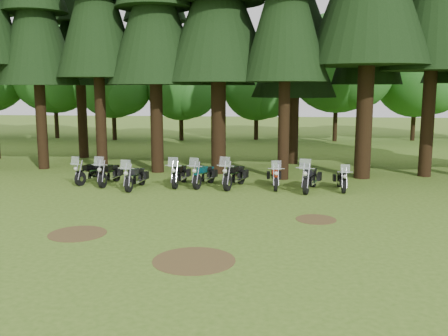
{
  "coord_description": "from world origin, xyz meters",
  "views": [
    {
      "loc": [
        3.12,
        -16.38,
        4.52
      ],
      "look_at": [
        0.83,
        5.0,
        1.0
      ],
      "focal_mm": 40.0,
      "sensor_mm": 36.0,
      "label": 1
    }
  ],
  "objects": [
    {
      "name": "pine_back_4",
      "position": [
        4.04,
        13.25,
        8.25
      ],
      "size": [
        4.94,
        4.94,
        13.78
      ],
      "color": "black",
      "rests_on": "ground"
    },
    {
      "name": "decid_6",
      "position": [
        14.85,
        27.01,
        5.2
      ],
      "size": [
        7.06,
        6.86,
        8.82
      ],
      "color": "black",
      "rests_on": "ground"
    },
    {
      "name": "motorcycle_5",
      "position": [
        1.23,
        5.69,
        0.52
      ],
      "size": [
        0.99,
        2.45,
        1.56
      ],
      "rotation": [
        0.0,
        0.0,
        -0.28
      ],
      "color": "black",
      "rests_on": "ground"
    },
    {
      "name": "ground",
      "position": [
        0.0,
        0.0,
        0.0
      ],
      "size": [
        120.0,
        120.0,
        0.0
      ],
      "primitive_type": "plane",
      "color": "#43681C",
      "rests_on": "ground"
    },
    {
      "name": "motorcycle_4",
      "position": [
        -0.18,
        5.84,
        0.49
      ],
      "size": [
        0.87,
        2.31,
        1.46
      ],
      "rotation": [
        0.0,
        0.0,
        -0.26
      ],
      "color": "black",
      "rests_on": "ground"
    },
    {
      "name": "decid_1",
      "position": [
        -15.99,
        25.76,
        5.83
      ],
      "size": [
        7.91,
        7.69,
        9.88
      ],
      "color": "black",
      "rests_on": "ground"
    },
    {
      "name": "decid_2",
      "position": [
        -10.43,
        24.78,
        4.95
      ],
      "size": [
        6.72,
        6.53,
        8.4
      ],
      "color": "black",
      "rests_on": "ground"
    },
    {
      "name": "motorcycle_6",
      "position": [
        3.04,
        5.81,
        0.47
      ],
      "size": [
        0.46,
        2.23,
        1.4
      ],
      "rotation": [
        0.0,
        0.0,
        0.07
      ],
      "color": "black",
      "rests_on": "ground"
    },
    {
      "name": "motorcycle_3",
      "position": [
        -1.32,
        5.88,
        0.49
      ],
      "size": [
        0.47,
        2.35,
        1.47
      ],
      "rotation": [
        0.0,
        0.0,
        -0.06
      ],
      "color": "black",
      "rests_on": "ground"
    },
    {
      "name": "decid_4",
      "position": [
        1.58,
        26.32,
        4.37
      ],
      "size": [
        5.93,
        5.76,
        7.41
      ],
      "color": "black",
      "rests_on": "ground"
    },
    {
      "name": "decid_3",
      "position": [
        -4.71,
        25.13,
        4.51
      ],
      "size": [
        6.12,
        5.95,
        7.65
      ],
      "color": "black",
      "rests_on": "ground"
    },
    {
      "name": "motorcycle_7",
      "position": [
        4.58,
        5.34,
        0.53
      ],
      "size": [
        0.92,
        2.49,
        1.58
      ],
      "rotation": [
        0.0,
        0.0,
        -0.25
      ],
      "color": "black",
      "rests_on": "ground"
    },
    {
      "name": "motorcycle_2",
      "position": [
        -3.15,
        4.96,
        0.49
      ],
      "size": [
        0.52,
        2.34,
        1.47
      ],
      "rotation": [
        0.0,
        0.0,
        -0.08
      ],
      "color": "black",
      "rests_on": "ground"
    },
    {
      "name": "dirt_patch_0",
      "position": [
        -3.0,
        -2.0,
        0.01
      ],
      "size": [
        1.8,
        1.8,
        0.01
      ],
      "primitive_type": "cylinder",
      "color": "#4C3D1E",
      "rests_on": "ground"
    },
    {
      "name": "motorcycle_1",
      "position": [
        -4.6,
        5.73,
        0.49
      ],
      "size": [
        0.5,
        2.35,
        1.48
      ],
      "rotation": [
        0.0,
        0.0,
        -0.07
      ],
      "color": "black",
      "rests_on": "ground"
    },
    {
      "name": "dirt_patch_2",
      "position": [
        1.0,
        -4.0,
        0.01
      ],
      "size": [
        2.2,
        2.2,
        0.01
      ],
      "primitive_type": "cylinder",
      "color": "#4C3D1E",
      "rests_on": "ground"
    },
    {
      "name": "dirt_patch_1",
      "position": [
        4.5,
        0.5,
        0.01
      ],
      "size": [
        1.4,
        1.4,
        0.01
      ],
      "primitive_type": "cylinder",
      "color": "#4C3D1E",
      "rests_on": "ground"
    },
    {
      "name": "motorcycle_8",
      "position": [
        5.98,
        5.63,
        0.43
      ],
      "size": [
        0.39,
        2.05,
        1.3
      ],
      "rotation": [
        0.0,
        0.0,
        0.01
      ],
      "color": "black",
      "rests_on": "ground"
    },
    {
      "name": "decid_5",
      "position": [
        8.29,
        25.71,
        6.23
      ],
      "size": [
        8.45,
        8.21,
        10.56
      ],
      "color": "black",
      "rests_on": "ground"
    },
    {
      "name": "pine_back_1",
      "position": [
        -9.26,
        14.35,
        9.71
      ],
      "size": [
        4.52,
        4.52,
        16.22
      ],
      "color": "black",
      "rests_on": "ground"
    },
    {
      "name": "motorcycle_0",
      "position": [
        -5.61,
        6.03,
        0.47
      ],
      "size": [
        0.97,
        2.19,
        1.4
      ],
      "rotation": [
        0.0,
        0.0,
        -0.33
      ],
      "color": "black",
      "rests_on": "ground"
    }
  ]
}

